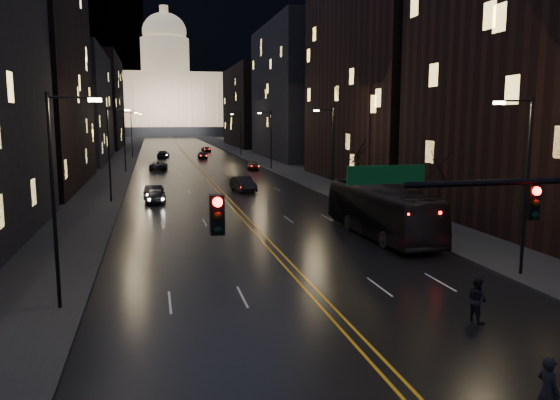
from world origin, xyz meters
TOP-DOWN VIEW (x-y plane):
  - ground at (0.00, 0.00)m, footprint 900.00×900.00m
  - road at (0.00, 130.00)m, footprint 20.00×320.00m
  - sidewalk_left at (-14.00, 130.00)m, footprint 8.00×320.00m
  - sidewalk_right at (14.00, 130.00)m, footprint 8.00×320.00m
  - center_line at (0.00, 130.00)m, footprint 0.62×320.00m
  - building_left_mid at (-21.00, 54.00)m, footprint 12.00×30.00m
  - building_left_far at (-21.00, 92.00)m, footprint 12.00×34.00m
  - building_left_dist at (-21.00, 140.00)m, footprint 12.00×40.00m
  - building_right_tall at (21.00, 50.00)m, footprint 12.00×30.00m
  - building_right_mid at (21.00, 92.00)m, footprint 12.00×34.00m
  - building_right_dist at (21.00, 140.00)m, footprint 12.00×40.00m
  - mountain_ridge at (40.00, 380.00)m, footprint 520.00×60.00m
  - capitol at (0.00, 250.00)m, footprint 90.00×50.00m
  - streetlamp_right_near at (10.81, 10.00)m, footprint 2.13×0.25m
  - streetlamp_left_near at (-10.81, 10.00)m, footprint 2.13×0.25m
  - streetlamp_right_mid at (10.81, 40.00)m, footprint 2.13×0.25m
  - streetlamp_left_mid at (-10.81, 40.00)m, footprint 2.13×0.25m
  - streetlamp_right_far at (10.81, 70.00)m, footprint 2.13×0.25m
  - streetlamp_left_far at (-10.81, 70.00)m, footprint 2.13×0.25m
  - streetlamp_right_dist at (10.81, 100.00)m, footprint 2.13×0.25m
  - streetlamp_left_dist at (-10.81, 100.00)m, footprint 2.13×0.25m
  - tree_right_mid at (13.00, 22.00)m, footprint 2.40×2.40m
  - tree_right_far at (13.00, 38.00)m, footprint 2.40×2.40m
  - bus at (7.93, 20.52)m, footprint 3.39×12.72m
  - oncoming_car_a at (-6.88, 38.65)m, footprint 2.01×4.35m
  - oncoming_car_b at (-7.02, 41.76)m, footprint 2.01×4.50m
  - oncoming_car_c at (-6.22, 72.56)m, footprint 3.00×5.45m
  - oncoming_car_d at (-5.00, 98.58)m, footprint 2.75×5.40m
  - receding_car_a at (2.50, 45.19)m, footprint 2.38×5.18m
  - receding_car_b at (8.02, 69.75)m, footprint 2.13×4.31m
  - receding_car_c at (2.50, 94.52)m, footprint 2.01×4.61m
  - receding_car_d at (5.26, 116.04)m, footprint 2.13×4.47m
  - pedestrian_a at (2.81, -2.00)m, footprint 0.52×0.73m
  - pedestrian_b at (5.25, 5.00)m, footprint 0.66×0.96m

SIDE VIEW (x-z plane):
  - ground at x=0.00m, z-range 0.00..0.00m
  - road at x=0.00m, z-range 0.00..0.02m
  - center_line at x=0.00m, z-range 0.02..0.03m
  - sidewalk_left at x=-14.00m, z-range 0.00..0.16m
  - sidewalk_right at x=14.00m, z-range 0.00..0.16m
  - receding_car_d at x=5.26m, z-range 0.00..1.23m
  - receding_car_c at x=2.50m, z-range 0.00..1.32m
  - receding_car_b at x=8.02m, z-range 0.00..1.41m
  - oncoming_car_b at x=-7.02m, z-range 0.00..1.44m
  - oncoming_car_a at x=-6.88m, z-range 0.00..1.44m
  - oncoming_car_c at x=-6.22m, z-range 0.00..1.44m
  - oncoming_car_d at x=-5.00m, z-range 0.00..1.50m
  - receding_car_a at x=2.50m, z-range 0.00..1.65m
  - pedestrian_b at x=5.25m, z-range 0.00..1.79m
  - pedestrian_a at x=2.81m, z-range 0.00..1.88m
  - bus at x=7.93m, z-range 0.00..3.52m
  - tree_right_mid at x=13.00m, z-range 1.20..7.85m
  - tree_right_far at x=13.00m, z-range 1.20..7.85m
  - streetlamp_right_near at x=10.81m, z-range 0.58..9.58m
  - streetlamp_left_near at x=-10.81m, z-range 0.58..9.58m
  - streetlamp_right_mid at x=10.81m, z-range 0.58..9.58m
  - streetlamp_left_mid at x=-10.81m, z-range 0.58..9.58m
  - streetlamp_right_far at x=10.81m, z-range 0.58..9.58m
  - streetlamp_left_far at x=-10.81m, z-range 0.58..9.58m
  - streetlamp_right_dist at x=10.81m, z-range 0.58..9.58m
  - streetlamp_left_dist at x=-10.81m, z-range 0.58..9.58m
  - building_left_far at x=-21.00m, z-range 0.00..20.00m
  - building_right_dist at x=21.00m, z-range 0.00..22.00m
  - building_left_dist at x=-21.00m, z-range 0.00..24.00m
  - building_right_mid at x=21.00m, z-range 0.00..26.00m
  - building_left_mid at x=-21.00m, z-range 0.00..28.00m
  - capitol at x=0.00m, z-range -12.10..46.40m
  - building_right_tall at x=21.00m, z-range 0.00..38.00m
  - mountain_ridge at x=40.00m, z-range 0.00..130.00m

